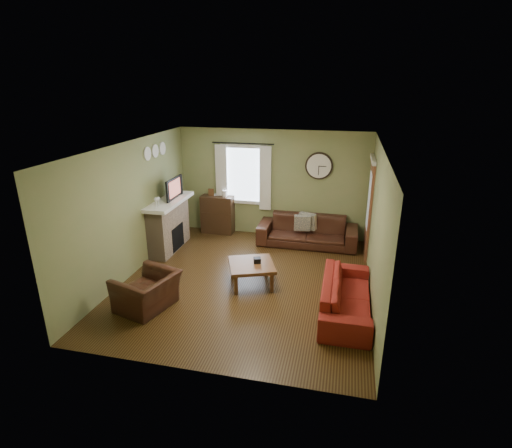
% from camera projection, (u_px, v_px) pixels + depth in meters
% --- Properties ---
extents(floor, '(4.60, 5.20, 0.00)m').
position_uv_depth(floor, '(246.00, 281.00, 7.73)').
color(floor, '#3D2812').
rests_on(floor, ground).
extents(ceiling, '(4.60, 5.20, 0.00)m').
position_uv_depth(ceiling, '(245.00, 146.00, 6.84)').
color(ceiling, white).
rests_on(ceiling, ground).
extents(wall_left, '(0.00, 5.20, 2.60)m').
position_uv_depth(wall_left, '(131.00, 209.00, 7.77)').
color(wall_left, '#7B8551').
rests_on(wall_left, ground).
extents(wall_right, '(0.00, 5.20, 2.60)m').
position_uv_depth(wall_right, '(376.00, 228.00, 6.80)').
color(wall_right, '#7B8551').
rests_on(wall_right, ground).
extents(wall_back, '(4.60, 0.00, 2.60)m').
position_uv_depth(wall_back, '(272.00, 184.00, 9.67)').
color(wall_back, '#7B8551').
rests_on(wall_back, ground).
extents(wall_front, '(4.60, 0.00, 2.60)m').
position_uv_depth(wall_front, '(193.00, 285.00, 4.90)').
color(wall_front, '#7B8551').
rests_on(wall_front, ground).
extents(fireplace, '(0.40, 1.40, 1.10)m').
position_uv_depth(fireplace, '(169.00, 226.00, 9.03)').
color(fireplace, tan).
rests_on(fireplace, floor).
extents(firebox, '(0.04, 0.60, 0.55)m').
position_uv_depth(firebox, '(177.00, 237.00, 9.08)').
color(firebox, black).
rests_on(firebox, fireplace).
extents(mantel, '(0.58, 1.60, 0.08)m').
position_uv_depth(mantel, '(168.00, 201.00, 8.83)').
color(mantel, white).
rests_on(mantel, fireplace).
extents(tv, '(0.08, 0.60, 0.35)m').
position_uv_depth(tv, '(171.00, 190.00, 8.89)').
color(tv, black).
rests_on(tv, mantel).
extents(tv_screen, '(0.02, 0.62, 0.36)m').
position_uv_depth(tv_screen, '(174.00, 188.00, 8.85)').
color(tv_screen, '#994C3F').
rests_on(tv_screen, mantel).
extents(medallion_left, '(0.28, 0.28, 0.03)m').
position_uv_depth(medallion_left, '(147.00, 154.00, 8.17)').
color(medallion_left, white).
rests_on(medallion_left, wall_left).
extents(medallion_mid, '(0.28, 0.28, 0.03)m').
position_uv_depth(medallion_mid, '(155.00, 151.00, 8.49)').
color(medallion_mid, white).
rests_on(medallion_mid, wall_left).
extents(medallion_right, '(0.28, 0.28, 0.03)m').
position_uv_depth(medallion_right, '(162.00, 148.00, 8.81)').
color(medallion_right, white).
rests_on(medallion_right, wall_left).
extents(window_pane, '(1.00, 0.02, 1.30)m').
position_uv_depth(window_pane, '(244.00, 175.00, 9.73)').
color(window_pane, silver).
rests_on(window_pane, wall_back).
extents(curtain_rod, '(0.03, 0.03, 1.50)m').
position_uv_depth(curtain_rod, '(243.00, 143.00, 9.37)').
color(curtain_rod, black).
rests_on(curtain_rod, wall_back).
extents(curtain_left, '(0.28, 0.04, 1.55)m').
position_uv_depth(curtain_left, '(221.00, 176.00, 9.77)').
color(curtain_left, silver).
rests_on(curtain_left, wall_back).
extents(curtain_right, '(0.28, 0.04, 1.55)m').
position_uv_depth(curtain_right, '(265.00, 179.00, 9.54)').
color(curtain_right, silver).
rests_on(curtain_right, wall_back).
extents(wall_clock, '(0.64, 0.06, 0.64)m').
position_uv_depth(wall_clock, '(319.00, 166.00, 9.22)').
color(wall_clock, white).
rests_on(wall_clock, wall_back).
extents(door, '(0.05, 0.90, 2.10)m').
position_uv_depth(door, '(369.00, 209.00, 8.59)').
color(door, brown).
rests_on(door, floor).
extents(bookshelf, '(0.81, 0.34, 0.96)m').
position_uv_depth(bookshelf, '(218.00, 214.00, 10.06)').
color(bookshelf, '#322013').
rests_on(bookshelf, floor).
extents(book, '(0.17, 0.22, 0.02)m').
position_uv_depth(book, '(214.00, 195.00, 10.01)').
color(book, brown).
rests_on(book, bookshelf).
extents(sofa_brown, '(2.29, 0.90, 0.67)m').
position_uv_depth(sofa_brown, '(307.00, 231.00, 9.37)').
color(sofa_brown, '#341911').
rests_on(sofa_brown, floor).
extents(pillow_left, '(0.42, 0.25, 0.40)m').
position_uv_depth(pillow_left, '(308.00, 221.00, 9.37)').
color(pillow_left, gray).
rests_on(pillow_left, sofa_brown).
extents(pillow_right, '(0.39, 0.17, 0.38)m').
position_uv_depth(pillow_right, '(302.00, 223.00, 9.26)').
color(pillow_right, gray).
rests_on(pillow_right, sofa_brown).
extents(sofa_red, '(0.79, 2.02, 0.59)m').
position_uv_depth(sofa_red, '(346.00, 296.00, 6.63)').
color(sofa_red, maroon).
rests_on(sofa_red, floor).
extents(armchair, '(1.06, 1.15, 0.62)m').
position_uv_depth(armchair, '(147.00, 291.00, 6.74)').
color(armchair, '#341911').
rests_on(armchair, floor).
extents(coffee_table, '(1.06, 1.06, 0.44)m').
position_uv_depth(coffee_table, '(251.00, 274.00, 7.54)').
color(coffee_table, brown).
rests_on(coffee_table, floor).
extents(tissue_box, '(0.16, 0.16, 0.10)m').
position_uv_depth(tissue_box, '(257.00, 264.00, 7.51)').
color(tissue_box, black).
rests_on(tissue_box, coffee_table).
extents(wine_glass_a, '(0.08, 0.08, 0.22)m').
position_uv_depth(wine_glass_a, '(156.00, 203.00, 8.22)').
color(wine_glass_a, white).
rests_on(wine_glass_a, mantel).
extents(wine_glass_b, '(0.07, 0.07, 0.20)m').
position_uv_depth(wine_glass_b, '(158.00, 202.00, 8.32)').
color(wine_glass_b, white).
rests_on(wine_glass_b, mantel).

